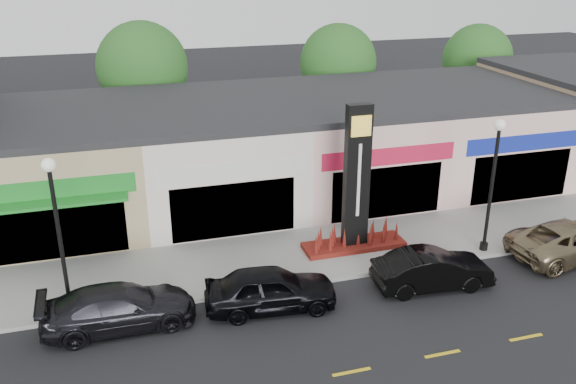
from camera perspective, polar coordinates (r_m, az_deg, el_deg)
The scene contains 18 objects.
ground at distance 21.03m, azimuth 2.84°, elevation -11.59°, with size 120.00×120.00×0.00m, color black.
sidewalk at distance 24.55m, azimuth -0.51°, elevation -6.07°, with size 52.00×4.30×0.15m, color gray.
curb at distance 22.68m, azimuth 1.08°, elevation -8.63°, with size 52.00×0.20×0.15m, color gray.
shop_beige at distance 29.55m, azimuth -20.60°, elevation 2.33°, with size 7.00×10.85×4.80m.
shop_cream at distance 29.78m, azimuth -7.11°, elevation 3.75°, with size 7.00×10.01×4.80m.
shop_pink_w at distance 31.59m, azimuth 5.53°, elevation 4.89°, with size 7.00×10.01×4.80m.
shop_pink_e at distance 34.75m, azimuth 16.37°, elevation 5.67°, with size 7.00×10.01×4.80m.
shop_tan at distance 38.87m, azimuth 25.22°, elevation 6.52°, with size 7.00×10.01×5.30m.
tree_rear_west at distance 36.61m, azimuth -13.46°, elevation 11.30°, with size 5.20×5.20×7.83m.
tree_rear_mid at distance 39.19m, azimuth 4.71°, elevation 11.99°, with size 4.80×4.80×7.29m.
tree_rear_east at distance 43.80m, azimuth 17.28°, elevation 11.81°, with size 4.60×4.60×6.94m.
lamp_west_near at distance 20.76m, azimuth -20.79°, elevation -2.63°, with size 0.44×0.44×5.47m.
lamp_east_near at distance 24.93m, azimuth 18.67°, elevation 1.71°, with size 0.44×0.44×5.47m.
pylon_sign at distance 24.40m, azimuth 6.36°, elevation -0.69°, with size 4.20×1.30×6.00m.
car_dark_sedan at distance 20.90m, azimuth -15.56°, elevation -10.37°, with size 4.95×2.01×1.44m, color black.
car_black_sedan at distance 21.07m, azimuth -1.63°, elevation -9.03°, with size 4.51×1.81×1.54m, color black.
car_black_conv at distance 22.92m, azimuth 13.35°, elevation -7.09°, with size 4.34×1.52×1.43m, color black.
car_gold_suv at distance 26.92m, azimuth 25.08°, elevation -4.10°, with size 5.31×2.45×1.47m, color #7F6F51.
Camera 1 is at (-5.95, -16.50, 11.61)m, focal length 38.00 mm.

